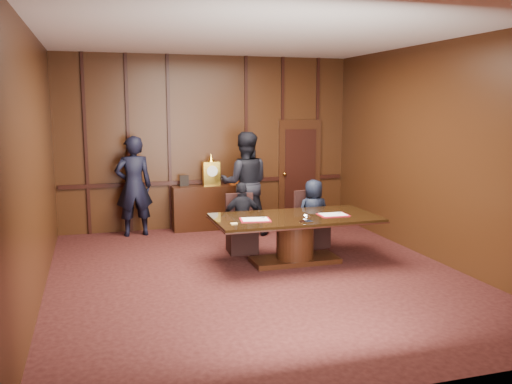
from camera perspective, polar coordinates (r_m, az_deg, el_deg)
room at (r=7.95m, az=0.40°, el=3.48°), size 7.00×7.04×3.50m
sideboard at (r=11.11m, az=-4.69°, el=-1.39°), size 1.60×0.45×1.54m
conference_table at (r=8.70m, az=4.14°, el=-4.17°), size 2.62×1.32×0.76m
folder_left at (r=8.32m, az=-0.10°, el=-2.93°), size 0.50×0.39×0.02m
folder_right at (r=8.78m, az=8.12°, el=-2.38°), size 0.47×0.34×0.02m
inkstand at (r=8.22m, az=5.28°, el=-2.79°), size 0.20×0.14×0.12m
notepad at (r=8.06m, az=-2.34°, el=-3.34°), size 0.11×0.08×0.01m
chair_left at (r=9.36m, az=-1.52°, el=-4.55°), size 0.50×0.50×0.99m
chair_right at (r=9.77m, az=5.83°, el=-4.01°), size 0.56×0.56×0.99m
signatory_left at (r=9.22m, az=-1.41°, el=-2.75°), size 0.73×0.35×1.22m
signatory_right at (r=9.64m, az=6.06°, el=-2.27°), size 0.60×0.39×1.22m
witness_left at (r=10.66m, az=-12.74°, el=0.60°), size 0.74×0.52×1.94m
witness_right at (r=10.53m, az=-1.18°, el=0.91°), size 1.13×0.97×2.00m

